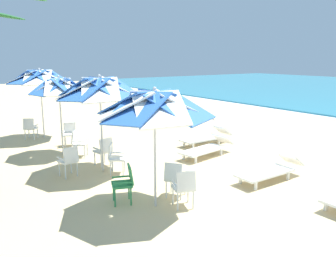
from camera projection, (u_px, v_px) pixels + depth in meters
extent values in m
plane|color=#D3B784|center=(251.00, 180.00, 9.14)|extent=(80.00, 80.00, 0.00)
cylinder|color=silver|center=(155.00, 161.00, 7.31)|extent=(0.05, 0.05, 2.08)
cube|color=blue|center=(180.00, 107.00, 6.74)|extent=(1.37, 1.33, 0.60)
cube|color=white|center=(183.00, 103.00, 7.19)|extent=(1.31, 1.42, 0.60)
cube|color=blue|center=(170.00, 101.00, 7.56)|extent=(1.33, 1.37, 0.60)
cube|color=white|center=(150.00, 101.00, 7.63)|extent=(1.42, 1.31, 0.60)
cube|color=blue|center=(132.00, 102.00, 7.37)|extent=(1.37, 1.33, 0.60)
cube|color=white|center=(125.00, 105.00, 6.93)|extent=(1.31, 1.42, 0.60)
cube|color=blue|center=(137.00, 108.00, 6.56)|extent=(1.33, 1.37, 0.60)
cube|color=white|center=(160.00, 109.00, 6.48)|extent=(1.42, 1.31, 0.60)
sphere|color=silver|center=(155.00, 89.00, 6.99)|extent=(0.08, 0.08, 0.08)
cube|color=#2D8C4C|center=(122.00, 184.00, 7.59)|extent=(0.57, 0.57, 0.05)
cube|color=#2D8C4C|center=(131.00, 174.00, 7.59)|extent=(0.42, 0.24, 0.40)
cube|color=#2D8C4C|center=(123.00, 183.00, 7.38)|extent=(0.18, 0.38, 0.03)
cube|color=#2D8C4C|center=(121.00, 177.00, 7.76)|extent=(0.18, 0.38, 0.03)
cylinder|color=#2D8C4C|center=(115.00, 198.00, 7.43)|extent=(0.04, 0.04, 0.41)
cylinder|color=#2D8C4C|center=(114.00, 192.00, 7.77)|extent=(0.04, 0.04, 0.41)
cylinder|color=#2D8C4C|center=(131.00, 196.00, 7.52)|extent=(0.04, 0.04, 0.41)
cylinder|color=#2D8C4C|center=(129.00, 191.00, 7.85)|extent=(0.04, 0.04, 0.41)
cube|color=white|center=(183.00, 188.00, 7.41)|extent=(0.56, 0.56, 0.05)
cube|color=white|center=(186.00, 181.00, 7.17)|extent=(0.23, 0.43, 0.40)
cube|color=white|center=(174.00, 184.00, 7.33)|extent=(0.39, 0.17, 0.03)
cube|color=white|center=(192.00, 182.00, 7.44)|extent=(0.39, 0.17, 0.03)
cylinder|color=white|center=(173.00, 195.00, 7.58)|extent=(0.04, 0.04, 0.41)
cylinder|color=white|center=(188.00, 194.00, 7.67)|extent=(0.04, 0.04, 0.41)
cylinder|color=white|center=(178.00, 202.00, 7.25)|extent=(0.04, 0.04, 0.41)
cylinder|color=white|center=(193.00, 200.00, 7.34)|extent=(0.04, 0.04, 0.41)
cube|color=white|center=(176.00, 178.00, 7.96)|extent=(0.61, 0.61, 0.05)
cube|color=white|center=(173.00, 172.00, 7.73)|extent=(0.40, 0.32, 0.40)
cube|color=white|center=(168.00, 173.00, 8.01)|extent=(0.26, 0.35, 0.03)
cube|color=white|center=(184.00, 175.00, 7.88)|extent=(0.26, 0.35, 0.03)
cylinder|color=white|center=(171.00, 184.00, 8.23)|extent=(0.04, 0.04, 0.41)
cylinder|color=white|center=(185.00, 186.00, 8.12)|extent=(0.04, 0.04, 0.41)
cylinder|color=white|center=(166.00, 190.00, 7.91)|extent=(0.04, 0.04, 0.41)
cylinder|color=white|center=(181.00, 191.00, 7.79)|extent=(0.04, 0.04, 0.41)
cylinder|color=silver|center=(102.00, 133.00, 9.66)|extent=(0.05, 0.05, 2.20)
cube|color=blue|center=(116.00, 89.00, 9.08)|extent=(1.35, 1.31, 0.60)
cube|color=white|center=(122.00, 87.00, 9.52)|extent=(1.29, 1.39, 0.60)
cube|color=blue|center=(114.00, 86.00, 9.88)|extent=(1.31, 1.35, 0.60)
cube|color=white|center=(99.00, 86.00, 9.96)|extent=(1.39, 1.29, 0.60)
cube|color=blue|center=(84.00, 87.00, 9.70)|extent=(1.35, 1.31, 0.60)
cube|color=white|center=(78.00, 88.00, 9.26)|extent=(1.29, 1.39, 0.60)
cube|color=blue|center=(84.00, 90.00, 8.90)|extent=(1.31, 1.35, 0.60)
cube|color=white|center=(100.00, 90.00, 8.82)|extent=(1.39, 1.29, 0.60)
sphere|color=silver|center=(99.00, 76.00, 9.32)|extent=(0.08, 0.08, 0.08)
cube|color=white|center=(103.00, 151.00, 10.28)|extent=(0.50, 0.50, 0.05)
cube|color=white|center=(106.00, 145.00, 10.09)|extent=(0.16, 0.43, 0.40)
cube|color=white|center=(97.00, 149.00, 10.12)|extent=(0.40, 0.10, 0.03)
cube|color=white|center=(108.00, 146.00, 10.39)|extent=(0.40, 0.10, 0.03)
cylinder|color=white|center=(95.00, 158.00, 10.33)|extent=(0.04, 0.04, 0.41)
cylinder|color=white|center=(105.00, 156.00, 10.57)|extent=(0.04, 0.04, 0.41)
cylinder|color=white|center=(101.00, 161.00, 10.08)|extent=(0.04, 0.04, 0.41)
cylinder|color=white|center=(111.00, 159.00, 10.32)|extent=(0.04, 0.04, 0.41)
cube|color=white|center=(68.00, 161.00, 9.31)|extent=(0.50, 0.50, 0.05)
cube|color=white|center=(71.00, 154.00, 9.12)|extent=(0.16, 0.43, 0.40)
cube|color=white|center=(61.00, 159.00, 9.15)|extent=(0.40, 0.10, 0.03)
cube|color=white|center=(74.00, 156.00, 9.42)|extent=(0.40, 0.10, 0.03)
cylinder|color=white|center=(59.00, 169.00, 9.36)|extent=(0.04, 0.04, 0.41)
cylinder|color=white|center=(71.00, 166.00, 9.60)|extent=(0.04, 0.04, 0.41)
cylinder|color=white|center=(65.00, 172.00, 9.11)|extent=(0.04, 0.04, 0.41)
cylinder|color=white|center=(77.00, 169.00, 9.35)|extent=(0.04, 0.04, 0.41)
cube|color=white|center=(118.00, 158.00, 9.54)|extent=(0.61, 0.61, 0.05)
cube|color=white|center=(110.00, 151.00, 9.49)|extent=(0.40, 0.32, 0.40)
cube|color=white|center=(118.00, 153.00, 9.71)|extent=(0.26, 0.35, 0.03)
cube|color=white|center=(116.00, 157.00, 9.32)|extent=(0.26, 0.35, 0.03)
cylinder|color=white|center=(125.00, 164.00, 9.76)|extent=(0.04, 0.04, 0.41)
cylinder|color=white|center=(123.00, 168.00, 9.41)|extent=(0.04, 0.04, 0.41)
cylinder|color=white|center=(113.00, 164.00, 9.76)|extent=(0.04, 0.04, 0.41)
cylinder|color=white|center=(111.00, 168.00, 9.41)|extent=(0.04, 0.04, 0.41)
cylinder|color=silver|center=(61.00, 123.00, 11.38)|extent=(0.05, 0.05, 2.12)
cube|color=blue|center=(69.00, 87.00, 10.88)|extent=(1.09, 1.02, 0.53)
cube|color=white|center=(74.00, 86.00, 11.23)|extent=(1.03, 1.05, 0.53)
cube|color=blue|center=(70.00, 85.00, 11.52)|extent=(1.02, 1.09, 0.53)
cube|color=white|center=(60.00, 85.00, 11.58)|extent=(1.05, 1.03, 0.53)
cube|color=blue|center=(49.00, 85.00, 11.38)|extent=(1.09, 1.02, 0.53)
cube|color=white|center=(44.00, 86.00, 11.03)|extent=(1.03, 1.05, 0.53)
cube|color=blue|center=(47.00, 87.00, 10.74)|extent=(1.02, 1.09, 0.53)
cube|color=white|center=(58.00, 87.00, 10.68)|extent=(1.05, 1.03, 0.53)
sphere|color=silver|center=(58.00, 76.00, 11.07)|extent=(0.08, 0.08, 0.08)
cube|color=white|center=(80.00, 143.00, 11.19)|extent=(0.61, 0.61, 0.05)
cube|color=white|center=(74.00, 137.00, 11.15)|extent=(0.39, 0.32, 0.40)
cube|color=white|center=(82.00, 139.00, 11.36)|extent=(0.27, 0.34, 0.03)
cube|color=white|center=(79.00, 142.00, 10.97)|extent=(0.27, 0.34, 0.03)
cylinder|color=white|center=(87.00, 149.00, 11.41)|extent=(0.04, 0.04, 0.41)
cylinder|color=white|center=(85.00, 152.00, 11.06)|extent=(0.04, 0.04, 0.41)
cylinder|color=white|center=(77.00, 149.00, 11.41)|extent=(0.04, 0.04, 0.41)
cylinder|color=white|center=(74.00, 152.00, 11.07)|extent=(0.04, 0.04, 0.41)
cube|color=white|center=(70.00, 134.00, 12.50)|extent=(0.58, 0.58, 0.05)
cube|color=white|center=(70.00, 127.00, 12.65)|extent=(0.25, 0.42, 0.40)
cube|color=white|center=(75.00, 131.00, 12.52)|extent=(0.38, 0.19, 0.03)
cube|color=white|center=(64.00, 132.00, 12.44)|extent=(0.38, 0.19, 0.03)
cylinder|color=white|center=(75.00, 141.00, 12.42)|extent=(0.04, 0.04, 0.41)
cylinder|color=white|center=(65.00, 142.00, 12.35)|extent=(0.04, 0.04, 0.41)
cylinder|color=white|center=(75.00, 139.00, 12.76)|extent=(0.04, 0.04, 0.41)
cylinder|color=white|center=(65.00, 140.00, 12.68)|extent=(0.04, 0.04, 0.41)
cylinder|color=silver|center=(42.00, 110.00, 13.65)|extent=(0.05, 0.05, 2.31)
cube|color=blue|center=(50.00, 77.00, 13.06)|extent=(1.40, 1.34, 0.54)
cube|color=white|center=(56.00, 76.00, 13.51)|extent=(1.33, 1.43, 0.54)
cube|color=blue|center=(52.00, 76.00, 13.88)|extent=(1.34, 1.40, 0.54)
cube|color=white|center=(42.00, 76.00, 13.96)|extent=(1.43, 1.33, 0.54)
cube|color=blue|center=(30.00, 76.00, 13.70)|extent=(1.40, 1.34, 0.54)
cube|color=white|center=(23.00, 77.00, 13.25)|extent=(1.33, 1.43, 0.54)
cube|color=blue|center=(26.00, 77.00, 12.88)|extent=(1.34, 1.40, 0.54)
cube|color=white|center=(38.00, 77.00, 12.80)|extent=(1.43, 1.33, 0.54)
sphere|color=silver|center=(39.00, 69.00, 13.32)|extent=(0.08, 0.08, 0.08)
cube|color=white|center=(31.00, 128.00, 13.60)|extent=(0.61, 0.61, 0.05)
cube|color=white|center=(28.00, 124.00, 13.36)|extent=(0.32, 0.39, 0.40)
cube|color=white|center=(26.00, 125.00, 13.59)|extent=(0.34, 0.27, 0.03)
cube|color=white|center=(36.00, 125.00, 13.58)|extent=(0.34, 0.27, 0.03)
cylinder|color=white|center=(29.00, 133.00, 13.83)|extent=(0.04, 0.04, 0.41)
cylinder|color=white|center=(38.00, 133.00, 13.82)|extent=(0.04, 0.04, 0.41)
cylinder|color=white|center=(25.00, 135.00, 13.48)|extent=(0.04, 0.04, 0.41)
cylinder|color=white|center=(34.00, 135.00, 13.48)|extent=(0.04, 0.04, 0.41)
cube|color=white|center=(326.00, 205.00, 7.28)|extent=(0.06, 0.06, 0.22)
cube|color=white|center=(265.00, 173.00, 8.94)|extent=(0.65, 1.71, 0.06)
cube|color=white|center=(290.00, 159.00, 9.49)|extent=(0.61, 0.48, 0.36)
cube|color=white|center=(256.00, 186.00, 8.41)|extent=(0.06, 0.06, 0.22)
cube|color=white|center=(240.00, 180.00, 8.82)|extent=(0.06, 0.06, 0.22)
cube|color=white|center=(288.00, 176.00, 9.11)|extent=(0.06, 0.06, 0.22)
cube|color=white|center=(272.00, 171.00, 9.53)|extent=(0.06, 0.06, 0.22)
cube|color=white|center=(203.00, 150.00, 11.12)|extent=(0.88, 1.78, 0.06)
cube|color=white|center=(223.00, 139.00, 11.79)|extent=(0.67, 0.56, 0.36)
cube|color=white|center=(196.00, 160.00, 10.53)|extent=(0.06, 0.06, 0.22)
cube|color=white|center=(184.00, 156.00, 10.90)|extent=(0.06, 0.06, 0.22)
cube|color=white|center=(221.00, 152.00, 11.39)|extent=(0.06, 0.06, 0.22)
cube|color=white|center=(209.00, 149.00, 11.76)|extent=(0.06, 0.06, 0.22)
cube|color=white|center=(202.00, 139.00, 12.66)|extent=(0.67, 1.71, 0.06)
cube|color=white|center=(222.00, 130.00, 13.23)|extent=(0.62, 0.49, 0.36)
cube|color=white|center=(193.00, 146.00, 12.12)|extent=(0.06, 0.06, 0.22)
cube|color=white|center=(184.00, 143.00, 12.52)|extent=(0.06, 0.06, 0.22)
cube|color=white|center=(219.00, 141.00, 12.85)|extent=(0.06, 0.06, 0.22)
cube|color=white|center=(210.00, 139.00, 13.26)|extent=(0.06, 0.06, 0.22)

